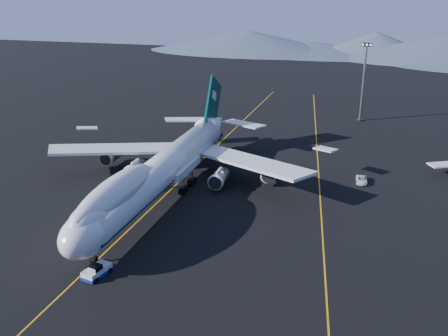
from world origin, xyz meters
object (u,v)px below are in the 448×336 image
(service_van, at_px, (362,180))
(floodlight_mast, at_px, (363,82))
(boeing_747, at_px, (162,170))
(pushback_tug, at_px, (97,272))

(service_van, relative_size, floodlight_mast, 0.21)
(boeing_747, height_order, floodlight_mast, floodlight_mast)
(boeing_747, relative_size, service_van, 14.71)
(pushback_tug, xyz_separation_m, service_van, (35.46, 48.84, 0.05))
(boeing_747, distance_m, service_van, 42.71)
(pushback_tug, relative_size, floodlight_mast, 0.21)
(service_van, xyz_separation_m, floodlight_mast, (-2.74, 54.21, 11.40))
(floodlight_mast, bearing_deg, boeing_747, -115.46)
(boeing_747, relative_size, floodlight_mast, 3.04)
(floodlight_mast, bearing_deg, pushback_tug, -107.61)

